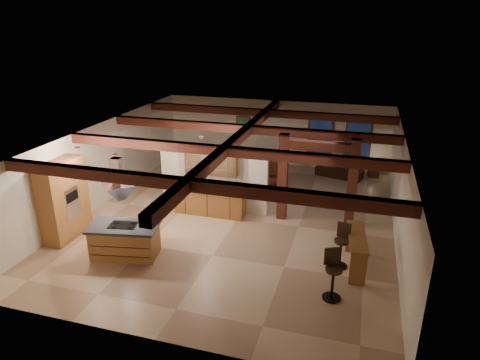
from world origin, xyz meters
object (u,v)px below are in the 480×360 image
object	(u,v)px
sofa	(339,170)
bar_counter	(356,246)
kitchen_island	(125,240)
dining_table	(256,176)

from	to	relation	value
sofa	bar_counter	distance (m)	7.06
kitchen_island	sofa	world-z (taller)	kitchen_island
dining_table	sofa	distance (m)	3.62
kitchen_island	bar_counter	world-z (taller)	same
dining_table	bar_counter	world-z (taller)	bar_counter
sofa	bar_counter	world-z (taller)	bar_counter
kitchen_island	sofa	size ratio (longest dim) A/B	1.09
dining_table	sofa	size ratio (longest dim) A/B	1.00
bar_counter	kitchen_island	bearing A→B (deg)	-169.34
dining_table	bar_counter	distance (m)	6.64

